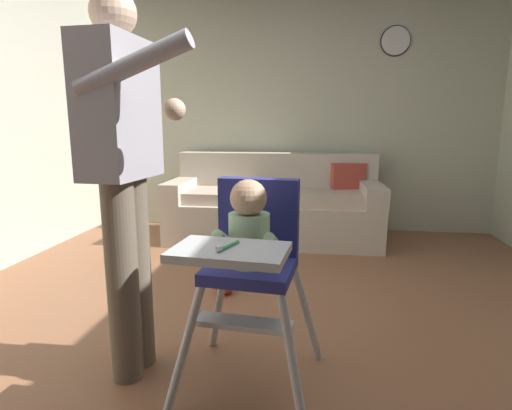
{
  "coord_description": "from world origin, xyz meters",
  "views": [
    {
      "loc": [
        0.27,
        -1.98,
        1.14
      ],
      "look_at": [
        0.01,
        -0.08,
        0.77
      ],
      "focal_mm": 28.65,
      "sensor_mm": 36.0,
      "label": 1
    }
  ],
  "objects_px": {
    "high_chair": "(250,246)",
    "wall_clock": "(395,41)",
    "adult_standing": "(124,169)",
    "toy_ball": "(224,283)",
    "couch": "(275,207)"
  },
  "relations": [
    {
      "from": "high_chair",
      "to": "toy_ball",
      "type": "relative_size",
      "value": 6.19
    },
    {
      "from": "couch",
      "to": "toy_ball",
      "type": "relative_size",
      "value": 13.88
    },
    {
      "from": "couch",
      "to": "adult_standing",
      "type": "bearing_deg",
      "value": -10.46
    },
    {
      "from": "adult_standing",
      "to": "toy_ball",
      "type": "relative_size",
      "value": 11.13
    },
    {
      "from": "high_chair",
      "to": "toy_ball",
      "type": "bearing_deg",
      "value": -155.54
    },
    {
      "from": "toy_ball",
      "to": "wall_clock",
      "type": "height_order",
      "value": "wall_clock"
    },
    {
      "from": "high_chair",
      "to": "adult_standing",
      "type": "distance_m",
      "value": 0.64
    },
    {
      "from": "toy_ball",
      "to": "adult_standing",
      "type": "bearing_deg",
      "value": -103.77
    },
    {
      "from": "couch",
      "to": "wall_clock",
      "type": "distance_m",
      "value": 2.09
    },
    {
      "from": "adult_standing",
      "to": "wall_clock",
      "type": "distance_m",
      "value": 3.46
    },
    {
      "from": "high_chair",
      "to": "wall_clock",
      "type": "bearing_deg",
      "value": 165.76
    },
    {
      "from": "high_chair",
      "to": "wall_clock",
      "type": "xyz_separation_m",
      "value": [
        1.06,
        2.92,
        1.35
      ]
    },
    {
      "from": "adult_standing",
      "to": "toy_ball",
      "type": "bearing_deg",
      "value": 80.44
    },
    {
      "from": "adult_standing",
      "to": "wall_clock",
      "type": "bearing_deg",
      "value": 64.86
    },
    {
      "from": "couch",
      "to": "toy_ball",
      "type": "bearing_deg",
      "value": -8.32
    }
  ]
}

